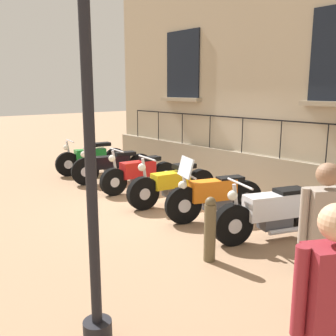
{
  "coord_description": "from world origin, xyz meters",
  "views": [
    {
      "loc": [
        5.4,
        5.92,
        2.43
      ],
      "look_at": [
        0.27,
        0.0,
        0.8
      ],
      "focal_mm": 40.6,
      "sensor_mm": 36.0,
      "label": 1
    }
  ],
  "objects": [
    {
      "name": "motorcycle_white",
      "position": [
        0.23,
        2.56,
        0.44
      ],
      "size": [
        2.08,
        1.04,
        1.01
      ],
      "color": "black",
      "rests_on": "ground_plane"
    },
    {
      "name": "motorcycle_green",
      "position": [
        -0.06,
        -3.79,
        0.44
      ],
      "size": [
        2.13,
        0.75,
        1.02
      ],
      "color": "black",
      "rests_on": "ground_plane"
    },
    {
      "name": "building_facade",
      "position": [
        -2.58,
        0.0,
        3.3
      ],
      "size": [
        0.82,
        10.45,
        6.84
      ],
      "color": "tan",
      "rests_on": "ground_plane"
    },
    {
      "name": "motorcycle_yellow",
      "position": [
        0.19,
        0.05,
        0.42
      ],
      "size": [
        2.12,
        0.75,
        1.09
      ],
      "color": "black",
      "rests_on": "ground_plane"
    },
    {
      "name": "bollard",
      "position": [
        1.6,
        2.45,
        0.48
      ],
      "size": [
        0.17,
        0.17,
        0.95
      ],
      "color": "brown",
      "rests_on": "ground_plane"
    },
    {
      "name": "motorcycle_orange",
      "position": [
        0.24,
        1.29,
        0.46
      ],
      "size": [
        1.91,
        0.89,
        1.23
      ],
      "color": "black",
      "rests_on": "ground_plane"
    },
    {
      "name": "pedestrian_standing",
      "position": [
        3.21,
        4.95,
        1.01
      ],
      "size": [
        0.48,
        0.37,
        1.77
      ],
      "color": "#23283D",
      "rests_on": "ground_plane"
    },
    {
      "name": "motorcycle_red",
      "position": [
        0.08,
        -1.28,
        0.43
      ],
      "size": [
        2.06,
        0.69,
        1.08
      ],
      "color": "black",
      "rests_on": "ground_plane"
    },
    {
      "name": "lamppost",
      "position": [
        3.77,
        2.99,
        2.89
      ],
      "size": [
        0.28,
        0.98,
        4.29
      ],
      "color": "black",
      "rests_on": "ground_plane"
    },
    {
      "name": "motorcycle_black",
      "position": [
        0.06,
        -2.47,
        0.45
      ],
      "size": [
        2.18,
        0.88,
        1.0
      ],
      "color": "black",
      "rests_on": "ground_plane"
    },
    {
      "name": "ground_plane",
      "position": [
        0.0,
        0.0,
        0.0
      ],
      "size": [
        60.0,
        60.0,
        0.0
      ],
      "primitive_type": "plane",
      "color": "#9E7A5B"
    },
    {
      "name": "pedestrian_walking",
      "position": [
        1.83,
        4.2,
        0.98
      ],
      "size": [
        0.46,
        0.38,
        1.73
      ],
      "color": "black",
      "rests_on": "ground_plane"
    }
  ]
}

